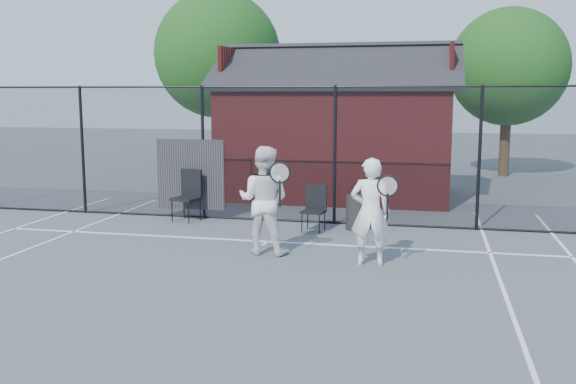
% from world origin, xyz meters
% --- Properties ---
extents(ground, '(80.00, 80.00, 0.00)m').
position_xyz_m(ground, '(0.00, 0.00, 0.00)').
color(ground, '#484D52').
rests_on(ground, ground).
extents(court_lines, '(11.02, 18.00, 0.01)m').
position_xyz_m(court_lines, '(0.00, -1.32, 0.01)').
color(court_lines, white).
rests_on(court_lines, ground).
extents(fence, '(22.04, 3.00, 3.00)m').
position_xyz_m(fence, '(-0.30, 5.00, 1.45)').
color(fence, black).
rests_on(fence, ground).
extents(clubhouse, '(6.50, 4.36, 4.19)m').
position_xyz_m(clubhouse, '(0.50, 9.00, 1.61)').
color(clubhouse, maroon).
rests_on(clubhouse, ground).
extents(tree_left, '(4.48, 4.48, 6.44)m').
position_xyz_m(tree_left, '(-4.50, 13.50, 4.19)').
color(tree_left, '#302313').
rests_on(tree_left, ground).
extents(tree_right, '(3.97, 3.97, 5.70)m').
position_xyz_m(tree_right, '(5.50, 14.50, 3.71)').
color(tree_right, '#302313').
rests_on(tree_right, ground).
extents(player_front, '(0.82, 0.62, 1.79)m').
position_xyz_m(player_front, '(2.08, 1.76, 0.90)').
color(player_front, white).
rests_on(player_front, ground).
extents(player_back, '(1.06, 0.79, 1.92)m').
position_xyz_m(player_back, '(0.17, 2.12, 0.96)').
color(player_back, white).
rests_on(player_back, ground).
extents(chair_left, '(0.66, 0.67, 1.11)m').
position_xyz_m(chair_left, '(-2.28, 4.60, 0.56)').
color(chair_left, black).
rests_on(chair_left, ground).
extents(chair_right, '(0.51, 0.52, 0.93)m').
position_xyz_m(chair_right, '(0.70, 4.10, 0.47)').
color(chair_right, black).
rests_on(chair_right, ground).
extents(waste_bin, '(0.51, 0.51, 0.71)m').
position_xyz_m(waste_bin, '(1.56, 4.51, 0.36)').
color(waste_bin, black).
rests_on(waste_bin, ground).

